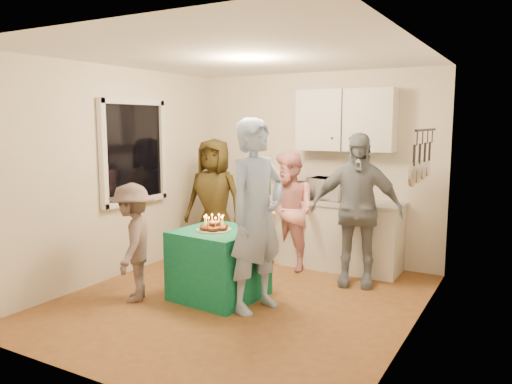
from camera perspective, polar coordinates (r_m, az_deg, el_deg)
The scene contains 19 objects.
floor at distance 5.57m, azimuth -1.81°, elevation -12.24°, with size 4.00×4.00×0.00m, color brown.
ceiling at distance 5.27m, azimuth -1.94°, elevation 15.34°, with size 4.00×4.00×0.00m, color white.
back_wall at distance 7.04m, azimuth 6.62°, elevation 2.84°, with size 3.60×3.60×0.00m, color silver.
left_wall at distance 6.38m, azimuth -15.83°, elevation 2.06°, with size 4.00×4.00×0.00m, color silver.
right_wall at distance 4.60m, azimuth 17.66°, elevation -0.22°, with size 4.00×4.00×0.00m, color silver.
window_night at distance 6.55m, azimuth -13.87°, elevation 4.47°, with size 0.04×1.00×1.20m, color black.
counter at distance 6.82m, azimuth 7.07°, elevation -4.73°, with size 2.20×0.58×0.86m, color white.
countertop at distance 6.74m, azimuth 7.14°, elevation -0.95°, with size 2.24×0.62×0.05m, color beige.
upper_cabinet at distance 6.69m, azimuth 10.19°, elevation 8.08°, with size 1.30×0.30×0.80m, color white.
pot_rack at distance 5.27m, azimuth 18.52°, elevation 4.03°, with size 0.12×1.00×0.60m, color black.
microwave at distance 6.66m, azimuth 8.34°, elevation 0.37°, with size 0.51×0.35×0.28m, color white.
party_table at distance 5.56m, azimuth -4.23°, elevation -8.18°, with size 0.85×0.85×0.76m, color #106D4D.
donut_cake at distance 5.42m, azimuth -4.84°, elevation -3.48°, with size 0.38×0.38×0.18m, color #381C0C, non-canonical shape.
punch_jar at distance 5.53m, azimuth -0.77°, elevation -2.39°, with size 0.22×0.22×0.34m, color red.
man_birthday at distance 5.06m, azimuth 0.08°, elevation -2.73°, with size 0.72×0.47×1.97m, color #9EBAE6.
woman_back_left at distance 6.96m, azimuth -4.80°, elevation -0.91°, with size 0.83×0.54×1.70m, color brown.
woman_back_center at distance 6.50m, azimuth 3.86°, elevation -2.22°, with size 0.76×0.59×1.55m, color pink.
woman_back_right at distance 5.98m, azimuth 11.38°, elevation -2.00°, with size 1.06×0.44×1.81m, color black.
child_near_left at distance 5.56m, azimuth -13.90°, elevation -5.61°, with size 0.83×0.48×1.28m, color #544443.
Camera 1 is at (2.72, -4.46, 1.93)m, focal length 35.00 mm.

